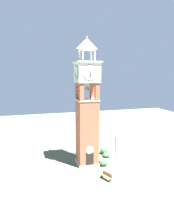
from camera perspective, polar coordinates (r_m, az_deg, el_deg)
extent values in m
plane|color=#5B664C|center=(30.40, 0.00, -14.26)|extent=(80.00, 80.00, 0.00)
cube|color=#9E4C38|center=(28.78, 0.00, -5.89)|extent=(2.70, 2.70, 9.22)
cube|color=silver|center=(30.33, 0.00, -13.96)|extent=(2.90, 2.90, 0.35)
cube|color=black|center=(28.74, 0.79, -13.27)|extent=(1.10, 0.04, 2.20)
cylinder|color=silver|center=(28.20, 0.80, -10.66)|extent=(1.10, 0.04, 1.10)
cube|color=#9E4C38|center=(26.38, -1.58, 5.50)|extent=(0.56, 0.56, 2.43)
cube|color=#9E4C38|center=(27.01, 2.83, 5.61)|extent=(0.56, 0.56, 2.43)
cube|color=#9E4C38|center=(28.45, -2.69, 5.86)|extent=(0.56, 0.56, 2.43)
cube|color=#9E4C38|center=(29.03, 1.44, 5.96)|extent=(0.56, 0.56, 2.43)
cube|color=silver|center=(27.82, 0.00, 3.37)|extent=(2.86, 2.86, 0.12)
cone|color=brown|center=(27.88, 1.19, 6.48)|extent=(0.37, 0.37, 0.46)
cone|color=brown|center=(28.28, 0.04, 6.54)|extent=(0.42, 0.42, 0.54)
cone|color=brown|center=(27.81, -1.23, 6.47)|extent=(0.40, 0.40, 0.41)
cone|color=brown|center=(27.18, -0.76, 6.38)|extent=(0.50, 0.50, 0.37)
cone|color=brown|center=(27.12, 0.53, 6.37)|extent=(0.50, 0.50, 0.48)
cube|color=silver|center=(27.60, 0.00, 10.95)|extent=(2.94, 2.94, 2.60)
cylinder|color=white|center=(26.18, 0.94, 10.97)|extent=(1.98, 0.05, 1.98)
torus|color=black|center=(26.18, 0.94, 10.97)|extent=(2.00, 0.06, 2.00)
cube|color=black|center=(26.12, 0.99, 10.43)|extent=(0.10, 0.03, 0.50)
cube|color=black|center=(26.10, 0.81, 10.13)|extent=(0.21, 0.03, 0.79)
cylinder|color=white|center=(29.03, -0.85, 10.93)|extent=(1.98, 0.05, 1.98)
torus|color=black|center=(29.03, -0.85, 10.93)|extent=(2.00, 0.06, 2.00)
cube|color=black|center=(29.09, -0.87, 10.44)|extent=(0.10, 0.03, 0.50)
cube|color=black|center=(29.07, -1.03, 10.17)|extent=(0.21, 0.03, 0.79)
cylinder|color=white|center=(27.22, -3.07, 10.94)|extent=(0.05, 1.98, 1.98)
torus|color=black|center=(27.22, -3.07, 10.94)|extent=(0.06, 2.00, 2.00)
cube|color=black|center=(27.21, -3.19, 10.42)|extent=(0.03, 0.10, 0.50)
cube|color=black|center=(27.13, -3.15, 10.13)|extent=(0.03, 0.21, 0.79)
cylinder|color=white|center=(28.06, 2.97, 10.93)|extent=(0.05, 1.98, 1.98)
torus|color=black|center=(28.06, 2.97, 10.93)|extent=(0.06, 2.00, 2.00)
cube|color=black|center=(28.08, 3.08, 10.43)|extent=(0.03, 0.10, 0.50)
cube|color=black|center=(28.01, 3.14, 10.14)|extent=(0.03, 0.21, 0.79)
cube|color=silver|center=(27.65, 0.00, 13.81)|extent=(3.30, 3.30, 0.16)
cylinder|color=silver|center=(26.71, -1.22, 15.69)|extent=(0.22, 0.22, 1.48)
cylinder|color=silver|center=(27.18, 2.20, 15.60)|extent=(0.22, 0.22, 1.48)
cylinder|color=silver|center=(28.27, -2.11, 15.40)|extent=(0.22, 0.22, 1.48)
cylinder|color=silver|center=(28.71, 1.13, 15.33)|extent=(0.22, 0.22, 1.48)
cube|color=silver|center=(27.79, 0.00, 17.15)|extent=(2.06, 2.06, 0.12)
pyramid|color=silver|center=(27.88, 0.00, 18.66)|extent=(2.06, 2.06, 1.36)
sphere|color=#B79338|center=(28.01, 0.00, 20.28)|extent=(0.24, 0.24, 0.24)
cube|color=brown|center=(26.17, 5.40, -17.55)|extent=(1.05, 1.64, 0.06)
cube|color=brown|center=(26.16, 5.72, -16.87)|extent=(0.69, 1.48, 0.44)
cube|color=#2D2D33|center=(25.85, 6.59, -18.56)|extent=(0.39, 0.23, 0.42)
cube|color=#2D2D33|center=(26.73, 4.24, -17.47)|extent=(0.39, 0.23, 0.42)
cylinder|color=black|center=(32.19, 7.94, -9.80)|extent=(0.12, 0.12, 3.24)
sphere|color=silver|center=(31.61, 8.03, -6.74)|extent=(0.36, 0.36, 0.36)
cylinder|color=#4C4C51|center=(34.35, 4.49, -10.57)|extent=(0.52, 0.52, 0.80)
ellipsoid|color=#336638|center=(29.78, 4.62, -13.88)|extent=(1.29, 1.29, 0.92)
ellipsoid|color=#336638|center=(33.65, 4.81, -10.77)|extent=(1.23, 1.23, 1.09)
ellipsoid|color=#336638|center=(32.59, 5.51, -11.87)|extent=(1.17, 1.17, 0.70)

